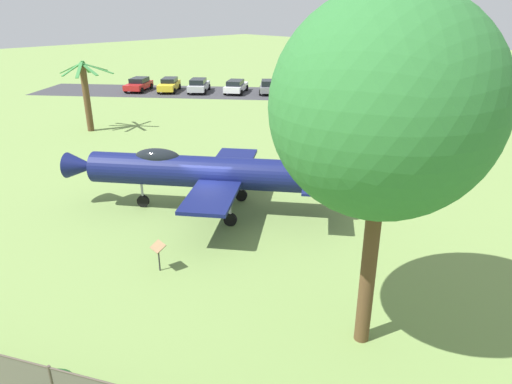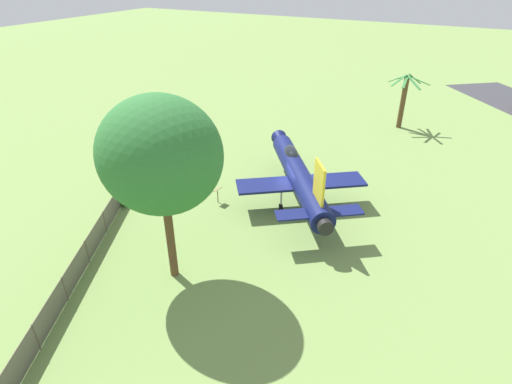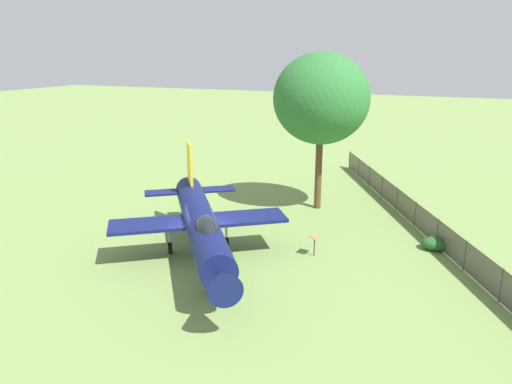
# 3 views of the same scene
# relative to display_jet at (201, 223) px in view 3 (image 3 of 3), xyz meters

# --- Properties ---
(ground_plane) EXTENTS (200.00, 200.00, 0.00)m
(ground_plane) POSITION_rel_display_jet_xyz_m (-0.29, -0.21, -2.03)
(ground_plane) COLOR #75934C
(display_jet) EXTENTS (12.13, 10.03, 5.01)m
(display_jet) POSITION_rel_display_jet_xyz_m (0.00, 0.00, 0.00)
(display_jet) COLOR #111951
(display_jet) RESTS_ON ground_plane
(shade_tree) EXTENTS (5.56, 5.97, 9.84)m
(shade_tree) POSITION_rel_display_jet_xyz_m (-10.49, 2.71, 4.97)
(shade_tree) COLOR brown
(shade_tree) RESTS_ON ground_plane
(perimeter_fence) EXTENTS (34.44, 17.66, 1.48)m
(perimeter_fence) POSITION_rel_display_jet_xyz_m (-5.33, 10.94, -1.24)
(perimeter_fence) COLOR #4C4238
(perimeter_fence) RESTS_ON ground_plane
(shrub_near_fence) EXTENTS (1.10, 1.32, 0.67)m
(shrub_near_fence) POSITION_rel_display_jet_xyz_m (-6.08, 10.21, -1.70)
(shrub_near_fence) COLOR #235B26
(shrub_near_fence) RESTS_ON ground_plane
(info_plaque) EXTENTS (0.64, 0.46, 1.14)m
(info_plaque) POSITION_rel_display_jet_xyz_m (-2.96, 4.71, -1.18)
(info_plaque) COLOR #333333
(info_plaque) RESTS_ON ground_plane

